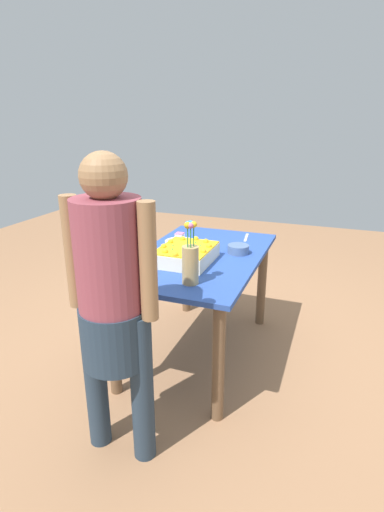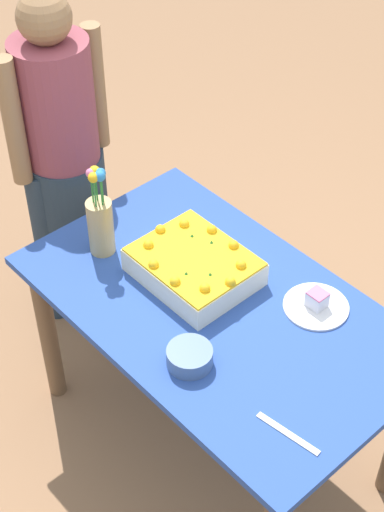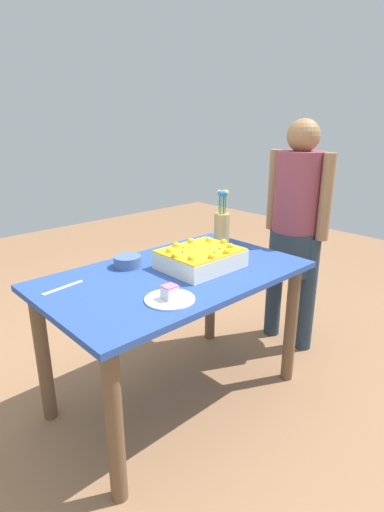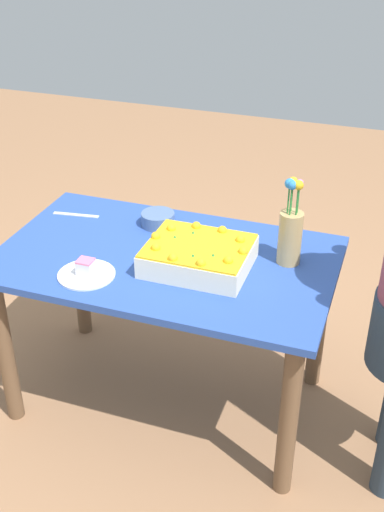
{
  "view_description": "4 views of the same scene",
  "coord_description": "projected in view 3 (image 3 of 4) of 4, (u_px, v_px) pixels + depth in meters",
  "views": [
    {
      "loc": [
        -2.37,
        -0.84,
        1.61
      ],
      "look_at": [
        -0.11,
        0.01,
        0.78
      ],
      "focal_mm": 28.0,
      "sensor_mm": 36.0,
      "label": 1
    },
    {
      "loc": [
        1.29,
        -1.27,
        2.62
      ],
      "look_at": [
        -0.13,
        0.01,
        0.87
      ],
      "focal_mm": 55.0,
      "sensor_mm": 36.0,
      "label": 2
    },
    {
      "loc": [
        1.22,
        1.44,
        1.48
      ],
      "look_at": [
        -0.15,
        -0.03,
        0.79
      ],
      "focal_mm": 28.0,
      "sensor_mm": 36.0,
      "label": 3
    },
    {
      "loc": [
        -0.82,
        2.03,
        2.04
      ],
      "look_at": [
        -0.11,
        0.01,
        0.77
      ],
      "focal_mm": 45.0,
      "sensor_mm": 36.0,
      "label": 4
    }
  ],
  "objects": [
    {
      "name": "person_standing",
      "position": [
        296.0,
        223.0,
        2.56
      ],
      "size": [
        0.31,
        0.45,
        1.49
      ],
      "color": "#273849",
      "rests_on": "ground_plane"
    },
    {
      "name": "serving_plate_with_slice",
      "position": [
        170.0,
        297.0,
        1.7
      ],
      "size": [
        0.22,
        0.22,
        0.07
      ],
      "color": "white",
      "rests_on": "dining_table"
    },
    {
      "name": "fruit_bowl",
      "position": [
        128.0,
        261.0,
        2.09
      ],
      "size": [
        0.14,
        0.14,
        0.06
      ],
      "primitive_type": "cylinder",
      "color": "#4F6A96",
      "rests_on": "dining_table"
    },
    {
      "name": "ground_plane",
      "position": [
        177.0,
        395.0,
        2.26
      ],
      "size": [
        8.0,
        8.0,
        0.0
      ],
      "primitive_type": "plane",
      "color": "#9C6E4B"
    },
    {
      "name": "sheet_cake",
      "position": [
        200.0,
        258.0,
        2.08
      ],
      "size": [
        0.39,
        0.32,
        0.12
      ],
      "color": "white",
      "rests_on": "dining_table"
    },
    {
      "name": "dining_table",
      "position": [
        175.0,
        296.0,
        2.06
      ],
      "size": [
        1.34,
        0.8,
        0.75
      ],
      "color": "#2B4CA1",
      "rests_on": "ground_plane"
    },
    {
      "name": "flower_vase",
      "position": [
        222.0,
        227.0,
        2.36
      ],
      "size": [
        0.09,
        0.09,
        0.35
      ],
      "color": "tan",
      "rests_on": "dining_table"
    },
    {
      "name": "cake_knife",
      "position": [
        63.0,
        288.0,
        1.83
      ],
      "size": [
        0.21,
        0.05,
        0.0
      ],
      "primitive_type": "cube",
      "rotation": [
        0.0,
        0.0,
        0.14
      ],
      "color": "silver",
      "rests_on": "dining_table"
    }
  ]
}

